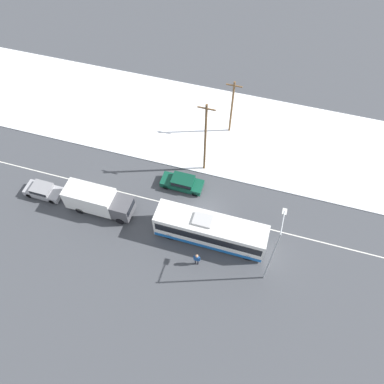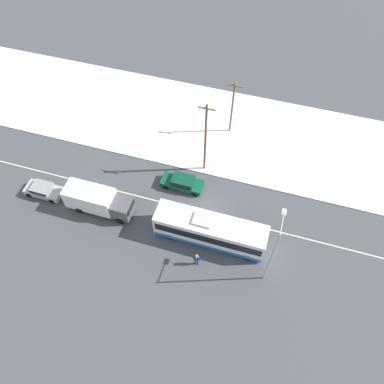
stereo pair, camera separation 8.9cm
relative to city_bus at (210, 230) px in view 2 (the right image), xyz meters
name	(u,v)px [view 2 (the right image)]	position (x,y,z in m)	size (l,w,h in m)	color
ground_plane	(204,213)	(-1.36, 2.74, -1.62)	(120.00, 120.00, 0.00)	#424449
snow_lot	(231,132)	(-1.36, 14.94, -1.56)	(80.00, 14.38, 0.12)	white
lane_marking_center	(204,213)	(-1.36, 2.74, -1.62)	(60.00, 0.12, 0.00)	silver
city_bus	(210,230)	(0.00, 0.00, 0.00)	(10.83, 2.57, 3.31)	white
box_truck	(98,200)	(-11.94, 0.13, -0.04)	(7.01, 2.30, 2.83)	silver
sedan_car	(182,182)	(-4.52, 5.36, -0.83)	(4.57, 1.80, 1.43)	#0F4733
parked_car_near_truck	(43,190)	(-18.49, 0.14, -0.87)	(4.03, 1.80, 1.35)	#9E9EA3
pedestrian_at_stop	(196,259)	(-0.50, -2.99, -0.50)	(0.65, 0.29, 1.82)	#23232D
streetlamp	(274,248)	(5.89, -2.12, 3.60)	(0.36, 2.57, 8.41)	#9EA3A8
utility_pole_roadside	(205,138)	(-2.93, 8.49, 3.32)	(1.80, 0.24, 9.49)	brown
utility_pole_snowlot	(232,107)	(-1.55, 15.11, 2.25)	(1.80, 0.24, 7.36)	brown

